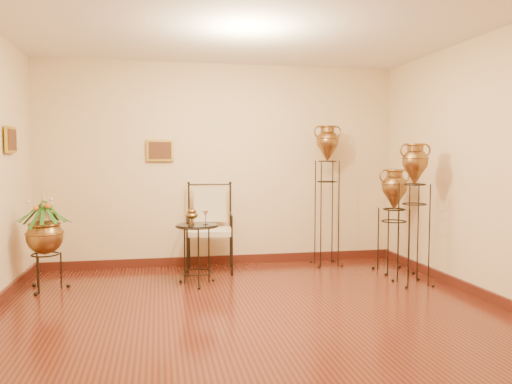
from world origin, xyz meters
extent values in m
plane|color=#562414|center=(0.00, 0.00, 0.00)|extent=(5.00, 5.00, 0.00)
cube|color=#491910|center=(0.00, 2.48, 0.06)|extent=(5.00, 0.04, 0.12)
cube|color=#491910|center=(2.48, 0.00, 0.06)|extent=(0.04, 5.00, 0.12)
cube|color=gold|center=(-0.85, 2.46, 1.60)|extent=(0.36, 0.03, 0.29)
cube|color=gold|center=(-2.46, 1.45, 1.70)|extent=(0.03, 0.36, 0.29)
cube|color=beige|center=(-0.22, 2.05, 0.53)|extent=(0.62, 0.58, 0.07)
cube|color=beige|center=(-0.22, 2.05, 0.86)|extent=(0.43, 0.08, 0.46)
cylinder|color=black|center=(-0.44, 1.41, 0.71)|extent=(0.49, 0.49, 0.02)
camera|label=1|loc=(-0.88, -4.45, 1.51)|focal=35.00mm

